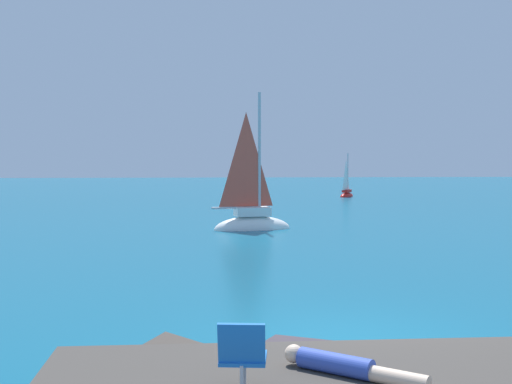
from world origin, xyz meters
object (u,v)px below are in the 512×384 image
object	(u,v)px
person_sunbather	(346,366)
beach_chair	(243,353)
sailboat_far	(347,194)
sailboat_near	(252,221)

from	to	relation	value
person_sunbather	beach_chair	bearing A→B (deg)	-117.42
sailboat_far	person_sunbather	xyz separation A→B (m)	(-8.31, -41.70, 0.51)
beach_chair	person_sunbather	bearing A→B (deg)	-59.28
sailboat_near	sailboat_far	size ratio (longest dim) A/B	1.77
person_sunbather	beach_chair	world-z (taller)	beach_chair
sailboat_near	beach_chair	world-z (taller)	sailboat_near
person_sunbather	sailboat_near	bearing A→B (deg)	127.97
beach_chair	sailboat_far	bearing A→B (deg)	-6.07
sailboat_far	beach_chair	xyz separation A→B (m)	(-9.49, -42.23, 0.84)
sailboat_near	beach_chair	distance (m)	21.06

